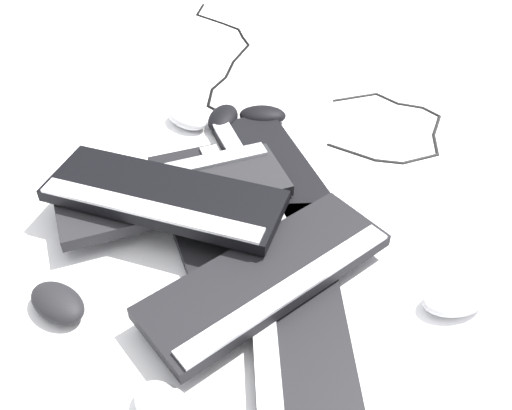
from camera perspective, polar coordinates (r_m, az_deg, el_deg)
ground_plane at (r=1.09m, az=3.01°, el=-2.20°), size 3.20×3.20×0.00m
keyboard_0 at (r=0.96m, az=3.78°, el=-9.12°), size 0.46×0.28×0.03m
keyboard_1 at (r=1.18m, az=2.01°, el=2.77°), size 0.44×0.16×0.03m
keyboard_2 at (r=1.09m, az=-4.45°, el=-1.44°), size 0.44×0.16×0.03m
keyboard_3 at (r=1.11m, az=-8.26°, el=1.32°), size 0.16×0.44×0.03m
keyboard_4 at (r=1.06m, az=-9.27°, el=0.83°), size 0.40×0.43×0.03m
keyboard_5 at (r=0.95m, az=1.24°, el=-7.05°), size 0.28×0.46×0.03m
mouse_0 at (r=1.36m, az=0.66°, el=8.96°), size 0.11×0.13×0.04m
mouse_1 at (r=1.36m, az=-6.89°, el=8.63°), size 0.13×0.11×0.04m
mouse_2 at (r=1.00m, az=-19.23°, el=-9.20°), size 0.13×0.11×0.04m
mouse_3 at (r=0.85m, az=-8.98°, el=-19.52°), size 0.13×0.11×0.04m
mouse_4 at (r=1.00m, az=19.22°, el=-8.92°), size 0.08×0.12×0.04m
mouse_5 at (r=1.35m, az=-3.21°, el=8.66°), size 0.13×0.12×0.04m
cable_0 at (r=1.65m, az=-3.11°, el=14.60°), size 0.75×0.23×0.01m
cable_1 at (r=1.39m, az=13.86°, el=7.62°), size 0.29×0.31×0.01m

